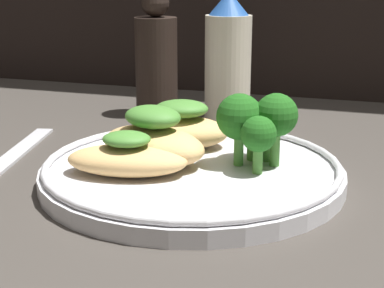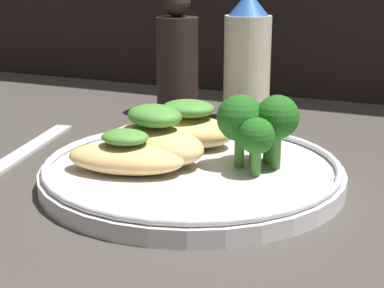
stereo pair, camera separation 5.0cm
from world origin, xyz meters
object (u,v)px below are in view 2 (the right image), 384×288
broccoli_bunch (258,123)px  pepper_grinder (177,60)px  plate (192,171)px  sauce_bottle (247,61)px

broccoli_bunch → pepper_grinder: bearing=130.6°
plate → broccoli_bunch: bearing=24.5°
sauce_bottle → broccoli_bunch: bearing=-68.5°
pepper_grinder → plate: bearing=-61.8°
sauce_bottle → plate: bearing=-83.0°
plate → sauce_bottle: 22.93cm
broccoli_bunch → pepper_grinder: (-16.77, 19.59, 1.63)cm
broccoli_bunch → sauce_bottle: bearing=111.5°
broccoli_bunch → sauce_bottle: sauce_bottle is taller
pepper_grinder → broccoli_bunch: bearing=-49.4°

